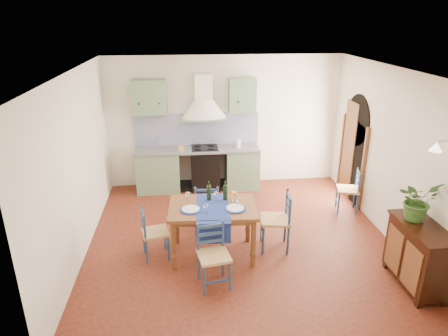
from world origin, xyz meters
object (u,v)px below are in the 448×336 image
Objects in this scene: dining_table at (213,212)px; sideboard at (419,254)px; chair_near at (213,255)px; potted_plant at (418,200)px.

dining_table is 1.31× the size of sideboard.
chair_near is at bearing -94.52° from dining_table.
chair_near is 2.87m from potted_plant.
dining_table is 2.88m from potted_plant.
potted_plant is (-0.03, 0.20, 0.71)m from sideboard.
dining_table is at bearing 162.63° from potted_plant.
potted_plant is at bearing -2.37° from chair_near.
sideboard is (2.79, -0.32, 0.04)m from chair_near.
potted_plant reaches higher than sideboard.
chair_near is at bearing 177.63° from potted_plant.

